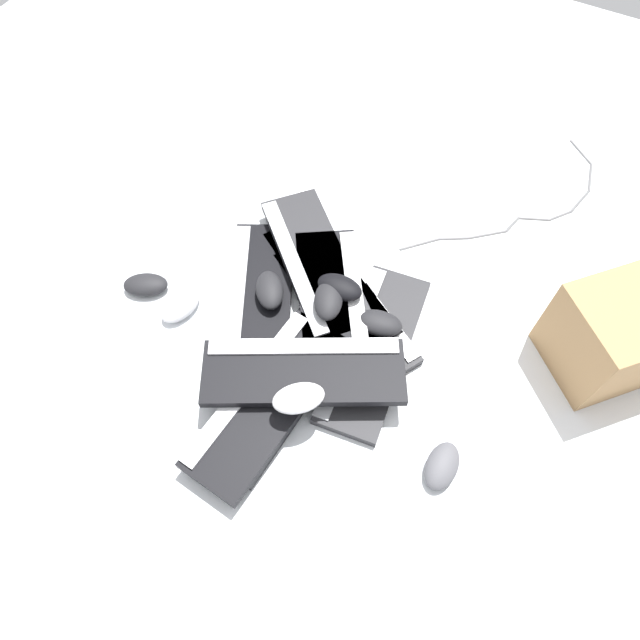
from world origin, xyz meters
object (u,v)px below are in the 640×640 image
Objects in this scene: keyboard_1 at (373,348)px; keyboard_4 at (259,297)px; mouse_2 at (442,466)px; mouse_5 at (340,287)px; mouse_4 at (299,398)px; keyboard_2 at (346,306)px; mouse_0 at (146,285)px; cardboard_box at (622,332)px; keyboard_6 at (333,307)px; mouse_3 at (181,306)px; keyboard_7 at (304,371)px; keyboard_8 at (314,262)px; keyboard_5 at (268,400)px; mouse_6 at (328,300)px; mouse_7 at (270,290)px; keyboard_0 at (282,388)px; mouse_1 at (379,323)px; keyboard_3 at (331,285)px.

keyboard_1 is 0.31m from keyboard_4.
mouse_5 is (-0.26, -0.38, 0.06)m from mouse_2.
keyboard_2 is at bearing 54.32° from mouse_4.
mouse_2 is (0.07, 0.82, 0.00)m from mouse_0.
mouse_4 is at bearing -49.28° from cardboard_box.
mouse_0 reaches higher than keyboard_1.
mouse_3 is at bearing -64.13° from keyboard_6.
cardboard_box reaches higher than keyboard_7.
keyboard_8 is (-0.06, -0.12, 0.03)m from keyboard_2.
mouse_5 reaches higher than keyboard_2.
mouse_6 reaches higher than keyboard_5.
keyboard_2 is 0.14m from keyboard_8.
mouse_2 is 1.00× the size of mouse_4.
keyboard_8 is at bearing -155.34° from keyboard_7.
keyboard_5 is 0.27m from mouse_6.
keyboard_6 is 0.16m from mouse_7.
mouse_3 is (-0.12, -0.32, -0.02)m from keyboard_5.
keyboard_1 is at bearing -62.63° from cardboard_box.
mouse_7 is at bearing -143.28° from keyboard_0.
mouse_1 is at bearing 61.72° from mouse_7.
keyboard_3 is at bearing -78.17° from cardboard_box.
keyboard_0 is 4.08× the size of mouse_4.
mouse_4 is (0.07, 0.03, 0.04)m from keyboard_7.
mouse_0 reaches higher than keyboard_0.
mouse_0 is at bearing 84.20° from mouse_6.
keyboard_5 and keyboard_6 have the same top height.
mouse_1 is 1.00× the size of mouse_5.
keyboard_2 is 0.19m from mouse_7.
keyboard_2 is at bearing 174.02° from keyboard_5.
keyboard_1 is 4.14× the size of mouse_3.
mouse_7 is at bearing -3.27° from mouse_1.
mouse_1 is (-0.05, 0.30, 0.04)m from keyboard_4.
mouse_7 is (0.11, -0.11, 0.04)m from keyboard_3.
mouse_0 and mouse_2 have the same top height.
keyboard_1 is at bearing 72.49° from keyboard_6.
keyboard_1 is 1.00× the size of keyboard_3.
keyboard_5 is (0.23, 0.17, 0.03)m from keyboard_4.
keyboard_3 is 0.67m from cardboard_box.
keyboard_3 is at bearing 63.22° from mouse_4.
keyboard_2 is at bearing -25.81° from mouse_1.
keyboard_8 reaches higher than mouse_2.
keyboard_7 is 0.24m from mouse_7.
mouse_6 reaches higher than keyboard_6.
mouse_2 reaches higher than keyboard_1.
keyboard_4 is 0.58m from mouse_2.
mouse_7 is at bearing -110.55° from mouse_2.
mouse_7 is 0.41× the size of cardboard_box.
keyboard_8 is (-0.32, -0.09, 0.03)m from keyboard_0.
mouse_0 and mouse_3 have the same top height.
mouse_2 reaches higher than keyboard_2.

